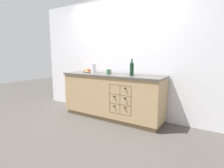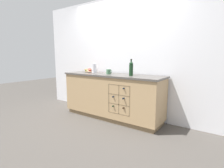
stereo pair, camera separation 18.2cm
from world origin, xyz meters
name	(u,v)px [view 2 (the right image)]	position (x,y,z in m)	size (l,w,h in m)	color
ground_plane	(112,117)	(0.00, 0.00, 0.00)	(14.00, 14.00, 0.00)	#4C4742
back_wall	(122,57)	(0.00, 0.36, 1.27)	(4.53, 0.06, 2.55)	white
kitchen_island	(112,96)	(0.00, 0.00, 0.47)	(2.17, 0.65, 0.93)	olive
fruit_bowl	(89,70)	(-0.73, 0.10, 0.97)	(0.23, 0.23, 0.09)	tan
white_pitcher	(94,68)	(-0.47, -0.01, 1.03)	(0.16, 0.11, 0.20)	white
ceramic_mug	(109,72)	(-0.07, -0.02, 0.98)	(0.13, 0.09, 0.10)	#4C7A56
standing_wine_bottle	(131,68)	(0.46, -0.03, 1.07)	(0.08, 0.08, 0.31)	#19381E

